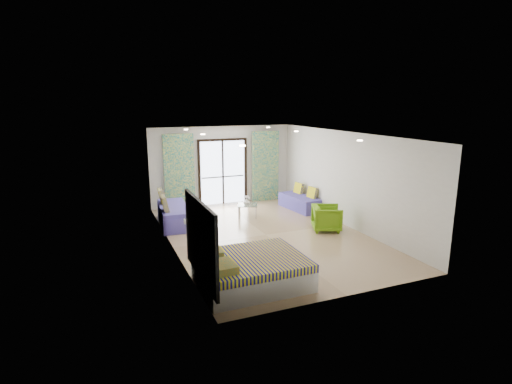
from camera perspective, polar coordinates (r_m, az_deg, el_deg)
name	(u,v)px	position (r m, az deg, el deg)	size (l,w,h in m)	color
floor	(266,235)	(10.84, 1.39, -6.14)	(5.00, 7.50, 0.01)	#937758
ceiling	(266,134)	(10.29, 1.48, 8.24)	(5.00, 7.50, 0.01)	silver
wall_back	(222,165)	(13.94, -4.82, 3.82)	(5.00, 0.01, 2.70)	silver
wall_front	(351,226)	(7.32, 13.41, -4.80)	(5.00, 0.01, 2.70)	silver
wall_left	(171,194)	(9.76, -12.11, -0.32)	(0.01, 7.50, 2.70)	silver
wall_right	(346,179)	(11.70, 12.71, 1.81)	(0.01, 7.50, 2.70)	silver
balcony_door	(223,168)	(13.92, -4.77, 3.43)	(1.76, 0.08, 2.28)	black
balcony_rail	(223,177)	(13.99, -4.76, 2.19)	(1.52, 0.03, 0.04)	#595451
curtain_left	(179,172)	(13.40, -10.91, 2.83)	(1.00, 0.10, 2.50)	silver
curtain_right	(265,166)	(14.33, 1.34, 3.70)	(1.00, 0.10, 2.50)	silver
downlight_a	(242,146)	(7.92, -1.96, 6.64)	(0.12, 0.12, 0.02)	#FFE0B2
downlight_b	(360,140)	(9.27, 14.60, 7.14)	(0.12, 0.12, 0.02)	#FFE0B2
downlight_c	(203,134)	(10.77, -7.62, 8.18)	(0.12, 0.12, 0.02)	#FFE0B2
downlight_d	(296,131)	(11.80, 5.78, 8.62)	(0.12, 0.12, 0.02)	#FFE0B2
downlight_e	(186,129)	(12.71, -9.98, 8.79)	(0.12, 0.12, 0.02)	#FFE0B2
downlight_f	(268,127)	(13.59, 1.76, 9.23)	(0.12, 0.12, 0.02)	#FFE0B2
headboard	(200,240)	(7.40, -7.96, -6.83)	(0.06, 2.10, 1.50)	black
switch_plate	(185,222)	(8.55, -10.14, -4.18)	(0.02, 0.10, 0.10)	silver
bed	(250,270)	(7.96, -0.80, -11.10)	(2.05, 1.67, 0.71)	silver
daybed_left	(173,214)	(11.91, -11.76, -3.11)	(0.93, 2.06, 0.99)	#4D44A3
daybed_right	(300,202)	(13.38, 6.28, -1.40)	(0.82, 1.70, 0.81)	#4D44A3
coffee_table	(248,206)	(12.42, -1.21, -1.96)	(0.78, 0.78, 0.69)	silver
vase	(246,202)	(12.30, -1.37, -1.42)	(0.20, 0.21, 0.20)	white
armchair	(327,217)	(11.28, 10.08, -3.52)	(0.75, 0.70, 0.77)	#629C14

